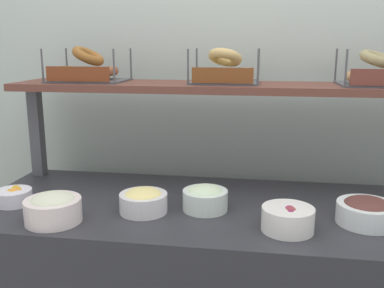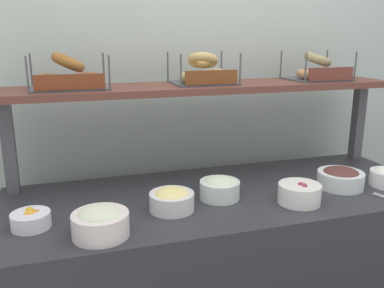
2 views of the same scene
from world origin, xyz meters
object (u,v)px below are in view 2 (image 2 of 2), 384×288
(bagel_basket_everything, at_px, (317,71))
(bowl_fruit_salad, at_px, (31,219))
(bowl_potato_salad, at_px, (100,222))
(bagel_basket_plain, at_px, (203,73))
(bowl_scallion_spread, at_px, (220,188))
(bowl_chocolate_spread, at_px, (340,178))
(bagel_basket_cinnamon_raisin, at_px, (69,77))
(bowl_egg_salad, at_px, (172,199))
(bowl_beet_salad, at_px, (300,193))

(bagel_basket_everything, bearing_deg, bowl_fruit_salad, -164.60)
(bowl_potato_salad, bearing_deg, bagel_basket_plain, 44.52)
(bowl_scallion_spread, relative_size, bowl_chocolate_spread, 0.82)
(bagel_basket_cinnamon_raisin, bearing_deg, bowl_fruit_salad, -113.85)
(bowl_egg_salad, bearing_deg, bowl_beet_salad, -9.33)
(bowl_potato_salad, distance_m, bagel_basket_plain, 0.85)
(bowl_egg_salad, height_order, bagel_basket_cinnamon_raisin, bagel_basket_cinnamon_raisin)
(bowl_potato_salad, xyz_separation_m, bagel_basket_plain, (0.53, 0.52, 0.43))
(bowl_egg_salad, distance_m, bagel_basket_cinnamon_raisin, 0.67)
(bowl_scallion_spread, bearing_deg, bagel_basket_plain, 84.01)
(bowl_beet_salad, distance_m, bowl_egg_salad, 0.51)
(bowl_beet_salad, height_order, bagel_basket_everything, bagel_basket_everything)
(bowl_beet_salad, bearing_deg, bowl_scallion_spread, 154.23)
(bowl_potato_salad, relative_size, bagel_basket_cinnamon_raisin, 0.60)
(bowl_beet_salad, distance_m, bagel_basket_cinnamon_raisin, 1.05)
(bagel_basket_cinnamon_raisin, bearing_deg, bowl_scallion_spread, -30.15)
(bowl_beet_salad, bearing_deg, bowl_fruit_salad, 175.25)
(bowl_chocolate_spread, height_order, bagel_basket_everything, bagel_basket_everything)
(bowl_scallion_spread, distance_m, bowl_chocolate_spread, 0.55)
(bowl_potato_salad, bearing_deg, bowl_fruit_salad, 149.14)
(bowl_egg_salad, bearing_deg, bowl_potato_salad, -154.31)
(bowl_scallion_spread, bearing_deg, bowl_potato_salad, -159.02)
(bowl_fruit_salad, bearing_deg, bowl_egg_salad, -0.12)
(bowl_chocolate_spread, xyz_separation_m, bagel_basket_everything, (0.07, 0.35, 0.43))
(bowl_scallion_spread, distance_m, bagel_basket_plain, 0.55)
(bowl_egg_salad, bearing_deg, bagel_basket_plain, 57.02)
(bowl_scallion_spread, relative_size, bowl_beet_salad, 0.97)
(bowl_egg_salad, bearing_deg, bowl_chocolate_spread, 1.32)
(bowl_potato_salad, bearing_deg, bagel_basket_cinnamon_raisin, 96.63)
(bowl_beet_salad, bearing_deg, bowl_chocolate_spread, 20.77)
(bowl_potato_salad, distance_m, bowl_chocolate_spread, 1.05)
(bowl_egg_salad, bearing_deg, bowl_scallion_spread, 14.45)
(bagel_basket_cinnamon_raisin, bearing_deg, bagel_basket_everything, -0.28)
(bowl_potato_salad, xyz_separation_m, bowl_beet_salad, (0.78, 0.05, -0.01))
(bowl_chocolate_spread, distance_m, bagel_basket_cinnamon_raisin, 1.24)
(bowl_chocolate_spread, bearing_deg, bowl_beet_salad, -159.23)
(bagel_basket_everything, bearing_deg, bowl_potato_salad, -155.71)
(bowl_potato_salad, bearing_deg, bowl_egg_salad, 25.69)
(bowl_potato_salad, relative_size, bowl_egg_salad, 1.11)
(bowl_potato_salad, distance_m, bagel_basket_everything, 1.30)
(bowl_egg_salad, distance_m, bagel_basket_plain, 0.63)
(bowl_fruit_salad, relative_size, bagel_basket_cinnamon_raisin, 0.42)
(bowl_chocolate_spread, height_order, bagel_basket_cinnamon_raisin, bagel_basket_cinnamon_raisin)
(bowl_egg_salad, xyz_separation_m, bagel_basket_plain, (0.25, 0.39, 0.44))
(bagel_basket_everything, bearing_deg, bowl_chocolate_spread, -101.88)
(bowl_fruit_salad, bearing_deg, bagel_basket_everything, 15.40)
(bowl_fruit_salad, distance_m, bagel_basket_cinnamon_raisin, 0.61)
(bowl_fruit_salad, relative_size, bagel_basket_everything, 0.47)
(bowl_potato_salad, xyz_separation_m, bagel_basket_everything, (1.12, 0.50, 0.43))
(bagel_basket_cinnamon_raisin, distance_m, bagel_basket_everything, 1.18)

